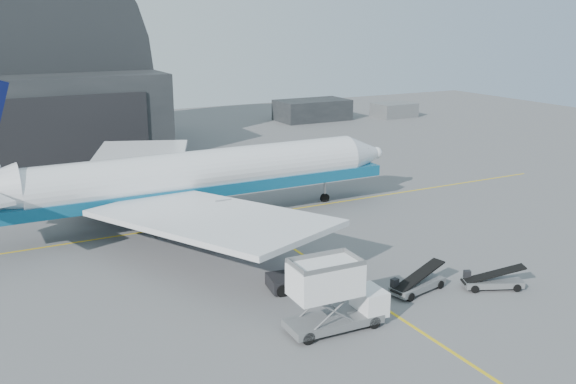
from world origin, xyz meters
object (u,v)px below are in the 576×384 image
pushback_tug (299,278)px  belt_loader_a (417,284)px  catering_truck (333,296)px  belt_loader_b (492,281)px  airliner (185,178)px

pushback_tug → belt_loader_a: bearing=-23.8°
pushback_tug → catering_truck: bearing=-91.4°
pushback_tug → belt_loader_b: 14.56m
catering_truck → belt_loader_b: 14.17m
airliner → belt_loader_a: airliner is taller
belt_loader_b → catering_truck: bearing=-155.9°
belt_loader_b → belt_loader_a: bearing=-177.6°
belt_loader_b → airliner: bearing=144.2°
catering_truck → belt_loader_a: bearing=15.5°
airliner → belt_loader_a: (9.66, -23.88, -4.02)m
pushback_tug → belt_loader_a: 8.83m
pushback_tug → belt_loader_b: pushback_tug is taller
airliner → belt_loader_a: 26.07m
airliner → pushback_tug: (2.23, -19.10, -3.86)m
belt_loader_a → belt_loader_b: belt_loader_a is taller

